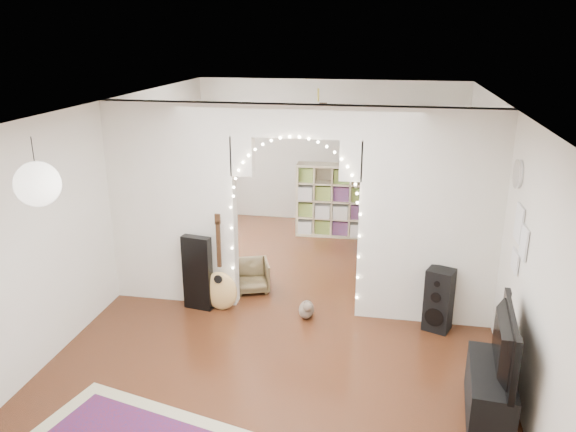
% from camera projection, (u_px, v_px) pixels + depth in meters
% --- Properties ---
extents(floor, '(7.50, 7.50, 0.00)m').
position_uv_depth(floor, '(295.00, 307.00, 7.55)').
color(floor, black).
rests_on(floor, ground).
extents(ceiling, '(5.00, 7.50, 0.02)m').
position_uv_depth(ceiling, '(296.00, 104.00, 6.70)').
color(ceiling, white).
rests_on(ceiling, wall_back).
extents(wall_back, '(5.00, 0.02, 2.70)m').
position_uv_depth(wall_back, '(329.00, 152.00, 10.63)').
color(wall_back, silver).
rests_on(wall_back, floor).
extents(wall_front, '(5.00, 0.02, 2.70)m').
position_uv_depth(wall_front, '(198.00, 386.00, 3.62)').
color(wall_front, silver).
rests_on(wall_front, floor).
extents(wall_left, '(0.02, 7.50, 2.70)m').
position_uv_depth(wall_left, '(113.00, 201.00, 7.56)').
color(wall_left, silver).
rests_on(wall_left, floor).
extents(wall_right, '(0.02, 7.50, 2.70)m').
position_uv_depth(wall_right, '(502.00, 223.00, 6.69)').
color(wall_right, silver).
rests_on(wall_right, floor).
extents(divider_wall, '(5.00, 0.20, 2.70)m').
position_uv_depth(divider_wall, '(296.00, 206.00, 7.10)').
color(divider_wall, silver).
rests_on(divider_wall, floor).
extents(fairy_lights, '(1.64, 0.04, 1.60)m').
position_uv_depth(fairy_lights, '(294.00, 199.00, 6.94)').
color(fairy_lights, '#FFEABF').
rests_on(fairy_lights, divider_wall).
extents(window, '(0.04, 1.20, 1.40)m').
position_uv_depth(window, '(166.00, 162.00, 9.19)').
color(window, white).
rests_on(window, wall_left).
extents(wall_clock, '(0.03, 0.31, 0.31)m').
position_uv_depth(wall_clock, '(519.00, 174.00, 5.90)').
color(wall_clock, white).
rests_on(wall_clock, wall_right).
extents(picture_frames, '(0.02, 0.50, 0.70)m').
position_uv_depth(picture_frames, '(519.00, 240.00, 5.71)').
color(picture_frames, white).
rests_on(picture_frames, wall_right).
extents(paper_lantern, '(0.40, 0.40, 0.40)m').
position_uv_depth(paper_lantern, '(38.00, 184.00, 4.93)').
color(paper_lantern, white).
rests_on(paper_lantern, ceiling).
extents(ceiling_fan, '(1.10, 1.10, 0.30)m').
position_uv_depth(ceiling_fan, '(318.00, 108.00, 8.66)').
color(ceiling_fan, gold).
rests_on(ceiling_fan, ceiling).
extents(guitar_case, '(0.40, 0.19, 1.01)m').
position_uv_depth(guitar_case, '(198.00, 273.00, 7.37)').
color(guitar_case, black).
rests_on(guitar_case, floor).
extents(acoustic_guitar, '(0.47, 0.20, 1.14)m').
position_uv_depth(acoustic_guitar, '(220.00, 275.00, 7.32)').
color(acoustic_guitar, tan).
rests_on(acoustic_guitar, floor).
extents(tabby_cat, '(0.27, 0.46, 0.30)m').
position_uv_depth(tabby_cat, '(307.00, 309.00, 7.23)').
color(tabby_cat, brown).
rests_on(tabby_cat, floor).
extents(floor_speaker, '(0.39, 0.36, 0.80)m').
position_uv_depth(floor_speaker, '(439.00, 300.00, 6.87)').
color(floor_speaker, black).
rests_on(floor_speaker, floor).
extents(media_console, '(0.48, 1.03, 0.50)m').
position_uv_depth(media_console, '(490.00, 393.00, 5.35)').
color(media_console, black).
rests_on(media_console, floor).
extents(tv, '(0.23, 1.08, 0.62)m').
position_uv_depth(tv, '(496.00, 341.00, 5.17)').
color(tv, black).
rests_on(tv, media_console).
extents(bookcase, '(1.29, 0.37, 1.32)m').
position_uv_depth(bookcase, '(332.00, 200.00, 10.01)').
color(bookcase, tan).
rests_on(bookcase, floor).
extents(dining_table, '(1.33, 1.01, 0.76)m').
position_uv_depth(dining_table, '(380.00, 198.00, 10.08)').
color(dining_table, brown).
rests_on(dining_table, floor).
extents(flower_vase, '(0.21, 0.21, 0.19)m').
position_uv_depth(flower_vase, '(380.00, 189.00, 10.02)').
color(flower_vase, silver).
rests_on(flower_vase, dining_table).
extents(dining_chair_left, '(0.61, 0.62, 0.44)m').
position_uv_depth(dining_chair_left, '(252.00, 276.00, 7.97)').
color(dining_chair_left, brown).
rests_on(dining_chair_left, floor).
extents(dining_chair_right, '(0.61, 0.62, 0.50)m').
position_uv_depth(dining_chair_right, '(388.00, 246.00, 9.00)').
color(dining_chair_right, brown).
rests_on(dining_chair_right, floor).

